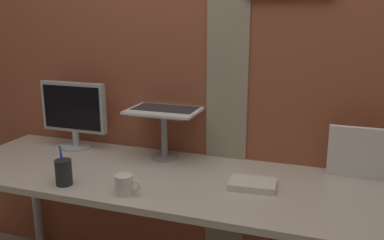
{
  "coord_description": "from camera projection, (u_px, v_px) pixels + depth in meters",
  "views": [
    {
      "loc": [
        0.63,
        -1.57,
        1.46
      ],
      "look_at": [
        0.02,
        0.18,
        0.99
      ],
      "focal_mm": 38.7,
      "sensor_mm": 36.0,
      "label": 1
    }
  ],
  "objects": [
    {
      "name": "whiteboard_panel",
      "position": [
        364.0,
        154.0,
        1.84
      ],
      "size": [
        0.31,
        0.07,
        0.25
      ],
      "primitive_type": "cube",
      "rotation": [
        0.21,
        0.0,
        0.0
      ],
      "color": "white",
      "rests_on": "desk"
    },
    {
      "name": "coffee_mug",
      "position": [
        125.0,
        185.0,
        1.71
      ],
      "size": [
        0.11,
        0.08,
        0.08
      ],
      "color": "silver",
      "rests_on": "desk"
    },
    {
      "name": "monitor",
      "position": [
        74.0,
        111.0,
        2.27
      ],
      "size": [
        0.39,
        0.18,
        0.37
      ],
      "color": "#ADB2B7",
      "rests_on": "desk"
    },
    {
      "name": "laptop_stand",
      "position": [
        164.0,
        127.0,
        2.11
      ],
      "size": [
        0.28,
        0.22,
        0.25
      ],
      "color": "gray",
      "rests_on": "desk"
    },
    {
      "name": "laptop",
      "position": [
        169.0,
        97.0,
        2.14
      ],
      "size": [
        0.36,
        0.31,
        0.24
      ],
      "color": "white",
      "rests_on": "laptop_stand"
    },
    {
      "name": "brick_wall_back",
      "position": [
        209.0,
        51.0,
        2.12
      ],
      "size": [
        3.33,
        0.15,
        2.55
      ],
      "color": "brown",
      "rests_on": "ground_plane"
    },
    {
      "name": "desk",
      "position": [
        185.0,
        191.0,
        1.9
      ],
      "size": [
        2.33,
        0.69,
        0.74
      ],
      "color": "beige",
      "rests_on": "ground_plane"
    },
    {
      "name": "pen_cup",
      "position": [
        64.0,
        172.0,
        1.8
      ],
      "size": [
        0.07,
        0.07,
        0.18
      ],
      "color": "#262628",
      "rests_on": "desk"
    },
    {
      "name": "paper_clutter_stack",
      "position": [
        252.0,
        184.0,
        1.78
      ],
      "size": [
        0.21,
        0.16,
        0.03
      ],
      "primitive_type": "cube",
      "rotation": [
        0.0,
        0.0,
        0.08
      ],
      "color": "silver",
      "rests_on": "desk"
    }
  ]
}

